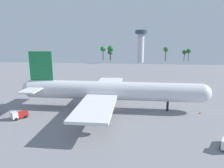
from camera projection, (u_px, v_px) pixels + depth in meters
The scene contains 6 objects.
ground_plane at pixel (112, 109), 65.51m from camera, with size 241.40×241.40×0.00m, color gray.
cargo_airplane at pixel (111, 91), 64.22m from camera, with size 60.35×48.33×18.39m.
pushback_tractor at pixel (19, 115), 57.35m from camera, with size 4.32×4.75×2.19m.
safety_cone_nose at pixel (200, 112), 61.15m from camera, with size 0.52×0.52×0.75m, color orange.
control_tower at pixel (141, 43), 187.87m from camera, with size 11.20×11.20×30.10m.
tree_line_backdrop at pixel (132, 50), 206.35m from camera, with size 91.60×6.29×15.23m.
Camera 1 is at (6.83, -61.74, 22.32)m, focal length 32.26 mm.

